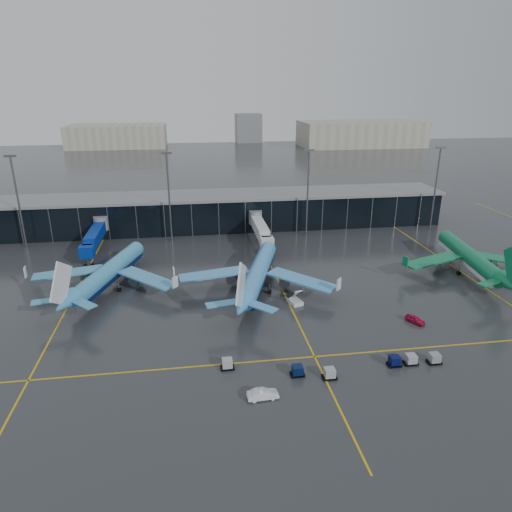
{
  "coord_description": "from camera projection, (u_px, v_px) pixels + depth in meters",
  "views": [
    {
      "loc": [
        -9.07,
        -78.01,
        42.06
      ],
      "look_at": [
        5.0,
        18.0,
        6.0
      ],
      "focal_mm": 32.0,
      "sensor_mm": 36.0,
      "label": 1
    }
  ],
  "objects": [
    {
      "name": "ground",
      "position": [
        244.0,
        318.0,
        88.24
      ],
      "size": [
        600.0,
        600.0,
        0.0
      ],
      "primitive_type": "plane",
      "color": "#282B2D",
      "rests_on": "ground"
    },
    {
      "name": "terminal_pier",
      "position": [
        220.0,
        211.0,
        143.85
      ],
      "size": [
        142.0,
        17.0,
        10.7
      ],
      "color": "black",
      "rests_on": "ground"
    },
    {
      "name": "jet_bridges",
      "position": [
        95.0,
        236.0,
        121.76
      ],
      "size": [
        94.0,
        27.5,
        7.2
      ],
      "color": "#595B60",
      "rests_on": "ground"
    },
    {
      "name": "flood_masts",
      "position": [
        240.0,
        192.0,
        130.48
      ],
      "size": [
        203.0,
        0.5,
        25.5
      ],
      "color": "#595B60",
      "rests_on": "ground"
    },
    {
      "name": "distant_hangars",
      "position": [
        267.0,
        134.0,
        342.45
      ],
      "size": [
        260.0,
        71.0,
        22.0
      ],
      "color": "#B2AD99",
      "rests_on": "ground"
    },
    {
      "name": "taxi_lines",
      "position": [
        284.0,
        292.0,
        99.43
      ],
      "size": [
        220.0,
        120.0,
        0.02
      ],
      "color": "gold",
      "rests_on": "ground"
    },
    {
      "name": "airliner_arkefly",
      "position": [
        109.0,
        261.0,
        99.9
      ],
      "size": [
        45.64,
        48.82,
        12.31
      ],
      "primitive_type": null,
      "rotation": [
        0.0,
        0.0,
        -0.31
      ],
      "color": "#3B92C3",
      "rests_on": "ground"
    },
    {
      "name": "airliner_klm_near",
      "position": [
        258.0,
        262.0,
        98.89
      ],
      "size": [
        47.4,
        50.64,
        12.73
      ],
      "primitive_type": null,
      "rotation": [
        0.0,
        0.0,
        -0.32
      ],
      "color": "#4297D8",
      "rests_on": "ground"
    },
    {
      "name": "airliner_aer_lingus",
      "position": [
        471.0,
        247.0,
        108.43
      ],
      "size": [
        40.99,
        45.13,
        12.4
      ],
      "primitive_type": null,
      "rotation": [
        0.0,
        0.0,
        -0.15
      ],
      "color": "#0D7143",
      "rests_on": "ground"
    },
    {
      "name": "baggage_carts",
      "position": [
        350.0,
        365.0,
        72.14
      ],
      "size": [
        35.51,
        6.33,
        1.7
      ],
      "color": "black",
      "rests_on": "ground"
    },
    {
      "name": "mobile_airstair",
      "position": [
        295.0,
        300.0,
        93.98
      ],
      "size": [
        3.05,
        3.71,
        3.45
      ],
      "rotation": [
        0.0,
        0.0,
        0.3
      ],
      "color": "silver",
      "rests_on": "ground"
    },
    {
      "name": "service_van_red",
      "position": [
        415.0,
        319.0,
        86.44
      ],
      "size": [
        3.28,
        4.17,
        1.33
      ],
      "primitive_type": "imported",
      "rotation": [
        0.0,
        0.0,
        0.51
      ],
      "color": "#B50D35",
      "rests_on": "ground"
    },
    {
      "name": "service_van_white",
      "position": [
        263.0,
        394.0,
        65.27
      ],
      "size": [
        4.64,
        1.87,
        1.5
      ],
      "primitive_type": "imported",
      "rotation": [
        0.0,
        0.0,
        1.63
      ],
      "color": "silver",
      "rests_on": "ground"
    }
  ]
}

